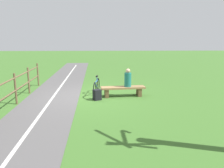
% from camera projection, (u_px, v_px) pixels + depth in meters
% --- Properties ---
extents(ground_plane, '(80.00, 80.00, 0.00)m').
position_uv_depth(ground_plane, '(86.00, 96.00, 9.76)').
color(ground_plane, '#3D6B28').
extents(paved_path, '(3.50, 36.06, 0.02)m').
position_uv_depth(paved_path, '(26.00, 134.00, 5.79)').
color(paved_path, '#565454').
rests_on(paved_path, ground_plane).
extents(path_centre_line, '(1.18, 31.99, 0.00)m').
position_uv_depth(path_centre_line, '(26.00, 134.00, 5.78)').
color(path_centre_line, silver).
rests_on(path_centre_line, paved_path).
extents(bench, '(2.00, 0.65, 0.44)m').
position_uv_depth(bench, '(123.00, 89.00, 9.62)').
color(bench, '#937047').
rests_on(bench, ground_plane).
extents(person_seated, '(0.33, 0.33, 0.81)m').
position_uv_depth(person_seated, '(128.00, 79.00, 9.56)').
color(person_seated, '#1E6B66').
rests_on(person_seated, bench).
extents(bicycle, '(0.26, 1.70, 0.87)m').
position_uv_depth(bicycle, '(97.00, 87.00, 9.90)').
color(bicycle, black).
rests_on(bicycle, ground_plane).
extents(backpack, '(0.39, 0.39, 0.45)m').
position_uv_depth(backpack, '(97.00, 95.00, 9.08)').
color(backpack, black).
rests_on(backpack, ground_plane).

